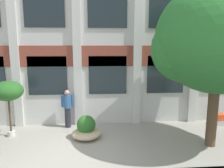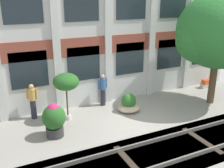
{
  "view_description": "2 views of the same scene",
  "coord_description": "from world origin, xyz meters",
  "px_view_note": "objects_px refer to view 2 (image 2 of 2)",
  "views": [
    {
      "loc": [
        0.8,
        -6.75,
        3.56
      ],
      "look_at": [
        1.41,
        1.55,
        2.08
      ],
      "focal_mm": 35.0,
      "sensor_mm": 36.0,
      "label": 1
    },
    {
      "loc": [
        -5.53,
        -9.09,
        5.48
      ],
      "look_at": [
        -0.7,
        0.93,
        1.69
      ],
      "focal_mm": 42.0,
      "sensor_mm": 36.0,
      "label": 2
    }
  ],
  "objects_px": {
    "potted_plant_ribbed_drum": "(54,119)",
    "potted_plant_wide_bowl": "(129,104)",
    "broadleaf_tree": "(219,33)",
    "potted_plant_terracotta_small": "(66,82)",
    "resident_by_doorway": "(33,100)",
    "resident_watching_tracks": "(103,89)",
    "potted_plant_square_trough": "(207,84)"
  },
  "relations": [
    {
      "from": "potted_plant_ribbed_drum",
      "to": "potted_plant_square_trough",
      "type": "distance_m",
      "value": 10.21
    },
    {
      "from": "potted_plant_wide_bowl",
      "to": "resident_watching_tracks",
      "type": "relative_size",
      "value": 0.67
    },
    {
      "from": "broadleaf_tree",
      "to": "potted_plant_wide_bowl",
      "type": "bearing_deg",
      "value": 167.98
    },
    {
      "from": "potted_plant_square_trough",
      "to": "resident_by_doorway",
      "type": "height_order",
      "value": "resident_by_doorway"
    },
    {
      "from": "broadleaf_tree",
      "to": "potted_plant_square_trough",
      "type": "relative_size",
      "value": 6.93
    },
    {
      "from": "potted_plant_square_trough",
      "to": "resident_by_doorway",
      "type": "bearing_deg",
      "value": 178.6
    },
    {
      "from": "potted_plant_ribbed_drum",
      "to": "potted_plant_wide_bowl",
      "type": "distance_m",
      "value": 4.03
    },
    {
      "from": "resident_by_doorway",
      "to": "resident_watching_tracks",
      "type": "bearing_deg",
      "value": 117.24
    },
    {
      "from": "potted_plant_ribbed_drum",
      "to": "potted_plant_wide_bowl",
      "type": "bearing_deg",
      "value": 12.39
    },
    {
      "from": "potted_plant_wide_bowl",
      "to": "potted_plant_terracotta_small",
      "type": "relative_size",
      "value": 0.51
    },
    {
      "from": "potted_plant_wide_bowl",
      "to": "potted_plant_square_trough",
      "type": "height_order",
      "value": "potted_plant_wide_bowl"
    },
    {
      "from": "potted_plant_terracotta_small",
      "to": "potted_plant_ribbed_drum",
      "type": "bearing_deg",
      "value": -126.13
    },
    {
      "from": "potted_plant_terracotta_small",
      "to": "resident_by_doorway",
      "type": "xyz_separation_m",
      "value": [
        -1.4,
        0.8,
        -0.9
      ]
    },
    {
      "from": "broadleaf_tree",
      "to": "potted_plant_ribbed_drum",
      "type": "bearing_deg",
      "value": 179.35
    },
    {
      "from": "resident_by_doorway",
      "to": "broadleaf_tree",
      "type": "bearing_deg",
      "value": 103.3
    },
    {
      "from": "broadleaf_tree",
      "to": "potted_plant_wide_bowl",
      "type": "height_order",
      "value": "broadleaf_tree"
    },
    {
      "from": "potted_plant_terracotta_small",
      "to": "resident_watching_tracks",
      "type": "height_order",
      "value": "potted_plant_terracotta_small"
    },
    {
      "from": "resident_by_doorway",
      "to": "potted_plant_wide_bowl",
      "type": "bearing_deg",
      "value": 101.58
    },
    {
      "from": "potted_plant_ribbed_drum",
      "to": "potted_plant_terracotta_small",
      "type": "distance_m",
      "value": 1.87
    },
    {
      "from": "broadleaf_tree",
      "to": "resident_watching_tracks",
      "type": "height_order",
      "value": "broadleaf_tree"
    },
    {
      "from": "potted_plant_square_trough",
      "to": "broadleaf_tree",
      "type": "bearing_deg",
      "value": -130.67
    },
    {
      "from": "resident_watching_tracks",
      "to": "potted_plant_wide_bowl",
      "type": "bearing_deg",
      "value": 25.77
    },
    {
      "from": "potted_plant_square_trough",
      "to": "potted_plant_terracotta_small",
      "type": "bearing_deg",
      "value": -176.58
    },
    {
      "from": "broadleaf_tree",
      "to": "potted_plant_terracotta_small",
      "type": "xyz_separation_m",
      "value": [
        -7.47,
        1.36,
        -1.9
      ]
    },
    {
      "from": "broadleaf_tree",
      "to": "potted_plant_ribbed_drum",
      "type": "relative_size",
      "value": 3.95
    },
    {
      "from": "potted_plant_ribbed_drum",
      "to": "resident_by_doorway",
      "type": "xyz_separation_m",
      "value": [
        -0.47,
        2.07,
        0.12
      ]
    },
    {
      "from": "potted_plant_terracotta_small",
      "to": "broadleaf_tree",
      "type": "bearing_deg",
      "value": -10.34
    },
    {
      "from": "potted_plant_wide_bowl",
      "to": "potted_plant_terracotta_small",
      "type": "bearing_deg",
      "value": 172.21
    },
    {
      "from": "potted_plant_square_trough",
      "to": "resident_watching_tracks",
      "type": "bearing_deg",
      "value": 177.77
    },
    {
      "from": "potted_plant_terracotta_small",
      "to": "potted_plant_square_trough",
      "type": "distance_m",
      "value": 9.26
    },
    {
      "from": "potted_plant_square_trough",
      "to": "resident_watching_tracks",
      "type": "height_order",
      "value": "resident_watching_tracks"
    },
    {
      "from": "potted_plant_square_trough",
      "to": "potted_plant_wide_bowl",
      "type": "bearing_deg",
      "value": -171.16
    }
  ]
}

